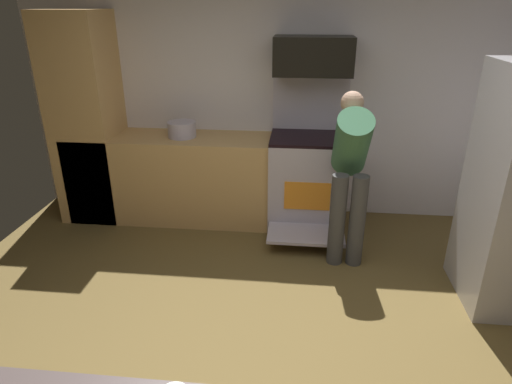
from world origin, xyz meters
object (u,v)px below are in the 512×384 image
object	(u,v)px
oven_range	(307,178)
microwave	(313,56)
person_cook	(350,167)
stock_pot	(182,129)

from	to	relation	value
oven_range	microwave	xyz separation A→B (m)	(-0.00, 0.09, 1.19)
oven_range	person_cook	bearing A→B (deg)	-60.95
microwave	person_cook	world-z (taller)	microwave
oven_range	person_cook	xyz separation A→B (m)	(0.34, -0.62, 0.36)
oven_range	stock_pot	bearing A→B (deg)	179.34
person_cook	microwave	bearing A→B (deg)	115.73
oven_range	stock_pot	distance (m)	1.37
stock_pot	oven_range	bearing A→B (deg)	-0.66
oven_range	person_cook	world-z (taller)	oven_range
oven_range	person_cook	distance (m)	0.79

